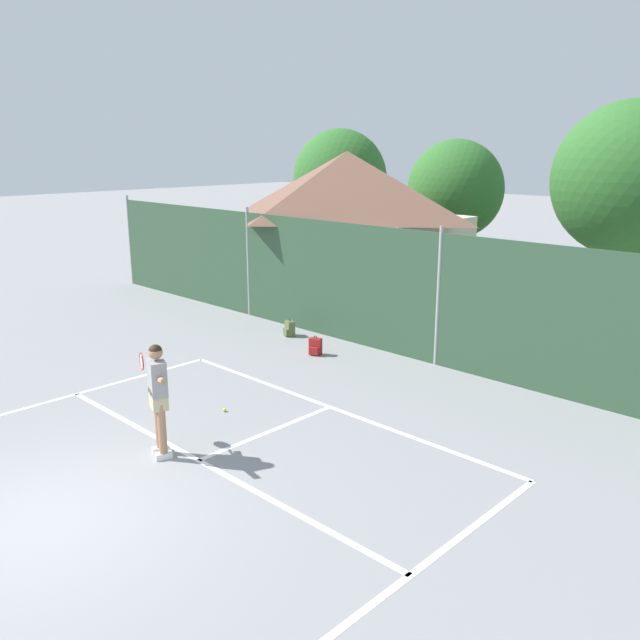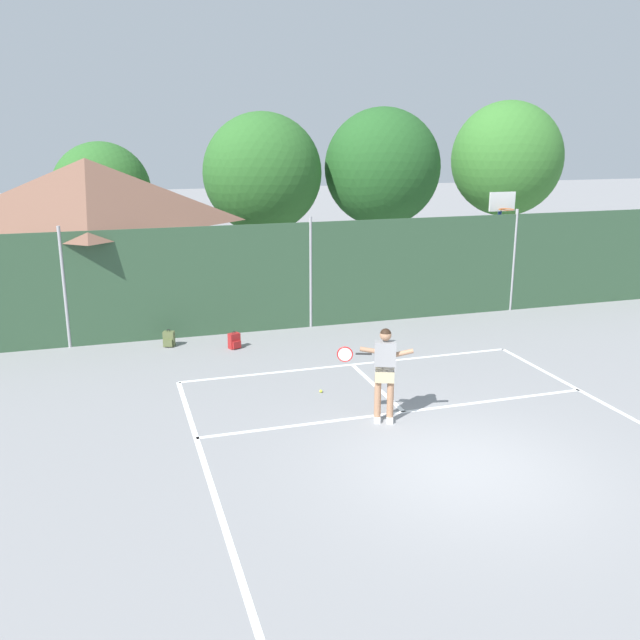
# 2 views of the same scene
# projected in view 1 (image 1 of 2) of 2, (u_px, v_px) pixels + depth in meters

# --- Properties ---
(ground_plane) EXTENTS (120.00, 120.00, 0.00)m
(ground_plane) POSITION_uv_depth(u_px,v_px,m) (43.00, 524.00, 8.55)
(ground_plane) COLOR gray
(court_markings) EXTENTS (8.30, 11.10, 0.01)m
(court_markings) POSITION_uv_depth(u_px,v_px,m) (90.00, 505.00, 9.00)
(court_markings) COLOR white
(court_markings) RESTS_ON ground
(chainlink_fence) EXTENTS (26.09, 0.09, 3.13)m
(chainlink_fence) POSITION_uv_depth(u_px,v_px,m) (438.00, 300.00, 14.42)
(chainlink_fence) COLOR #2D4C33
(chainlink_fence) RESTS_ON ground
(clubhouse_building) EXTENTS (6.66, 5.69, 4.65)m
(clubhouse_building) POSITION_uv_depth(u_px,v_px,m) (346.00, 224.00, 20.50)
(clubhouse_building) COLOR beige
(clubhouse_building) RESTS_ON ground
(tennis_player) EXTENTS (1.40, 0.48, 1.85)m
(tennis_player) POSITION_uv_depth(u_px,v_px,m) (158.00, 390.00, 10.16)
(tennis_player) COLOR silver
(tennis_player) RESTS_ON ground
(tennis_ball) EXTENTS (0.07, 0.07, 0.07)m
(tennis_ball) POSITION_uv_depth(u_px,v_px,m) (224.00, 410.00, 12.15)
(tennis_ball) COLOR #CCE033
(tennis_ball) RESTS_ON ground
(backpack_olive) EXTENTS (0.32, 0.31, 0.46)m
(backpack_olive) POSITION_uv_depth(u_px,v_px,m) (289.00, 329.00, 16.97)
(backpack_olive) COLOR #566038
(backpack_olive) RESTS_ON ground
(backpack_red) EXTENTS (0.33, 0.32, 0.46)m
(backpack_red) POSITION_uv_depth(u_px,v_px,m) (315.00, 347.00, 15.43)
(backpack_red) COLOR maroon
(backpack_red) RESTS_ON ground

